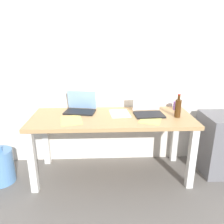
{
  "coord_description": "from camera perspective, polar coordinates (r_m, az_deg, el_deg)",
  "views": [
    {
      "loc": [
        -0.1,
        -2.27,
        1.53
      ],
      "look_at": [
        0.0,
        0.0,
        0.77
      ],
      "focal_mm": 35.55,
      "sensor_mm": 36.0,
      "label": 1
    }
  ],
  "objects": [
    {
      "name": "ground_plane",
      "position": [
        2.74,
        0.0,
        -15.51
      ],
      "size": [
        8.0,
        8.0,
        0.0
      ],
      "primitive_type": "plane",
      "color": "slate"
    },
    {
      "name": "back_wall",
      "position": [
        2.68,
        -0.38,
        13.5
      ],
      "size": [
        5.2,
        0.08,
        2.6
      ],
      "primitive_type": "cube",
      "color": "silver",
      "rests_on": "ground"
    },
    {
      "name": "desk",
      "position": [
        2.45,
        0.0,
        -3.31
      ],
      "size": [
        1.76,
        0.68,
        0.72
      ],
      "color": "tan",
      "rests_on": "ground"
    },
    {
      "name": "laptop_left",
      "position": [
        2.58,
        -8.1,
        1.18
      ],
      "size": [
        0.37,
        0.29,
        0.23
      ],
      "color": "black",
      "rests_on": "desk"
    },
    {
      "name": "laptop_right",
      "position": [
        2.5,
        9.32,
        0.46
      ],
      "size": [
        0.33,
        0.28,
        0.23
      ],
      "color": "black",
      "rests_on": "desk"
    },
    {
      "name": "beer_bottle",
      "position": [
        2.46,
        16.6,
        1.01
      ],
      "size": [
        0.06,
        0.06,
        0.25
      ],
      "color": "#47280F",
      "rests_on": "desk"
    },
    {
      "name": "computer_mouse",
      "position": [
        2.46,
        2.84,
        -0.38
      ],
      "size": [
        0.07,
        0.11,
        0.03
      ],
      "primitive_type": "ellipsoid",
      "rotation": [
        0.0,
        0.0,
        -0.12
      ],
      "color": "silver",
      "rests_on": "desk"
    },
    {
      "name": "coffee_mug",
      "position": [
        2.75,
        16.29,
        1.59
      ],
      "size": [
        0.08,
        0.08,
        0.09
      ],
      "primitive_type": "cylinder",
      "color": "#724799",
      "rests_on": "desk"
    },
    {
      "name": "paper_sheet_near_back",
      "position": [
        2.51,
        1.98,
        -0.36
      ],
      "size": [
        0.24,
        0.32,
        0.0
      ],
      "primitive_type": "cube",
      "rotation": [
        0.0,
        0.0,
        0.1
      ],
      "color": "white",
      "rests_on": "desk"
    },
    {
      "name": "paper_sheet_front_left",
      "position": [
        2.34,
        -10.43,
        -2.07
      ],
      "size": [
        0.26,
        0.33,
        0.0
      ],
      "primitive_type": "cube",
      "rotation": [
        0.0,
        0.0,
        0.18
      ],
      "color": "#F4E06B",
      "rests_on": "desk"
    },
    {
      "name": "paper_sheet_front_right",
      "position": [
        2.36,
        9.95,
        -1.81
      ],
      "size": [
        0.3,
        0.35,
        0.0
      ],
      "primitive_type": "cube",
      "rotation": [
        0.0,
        0.0,
        -0.37
      ],
      "color": "#F4E06B",
      "rests_on": "desk"
    },
    {
      "name": "water_cooler_jug",
      "position": [
        2.79,
        -26.79,
        -12.34
      ],
      "size": [
        0.29,
        0.29,
        0.43
      ],
      "color": "#598CC6",
      "rests_on": "ground"
    },
    {
      "name": "filing_cabinet",
      "position": [
        2.92,
        25.79,
        -7.36
      ],
      "size": [
        0.4,
        0.48,
        0.7
      ],
      "primitive_type": "cube",
      "color": "slate",
      "rests_on": "ground"
    }
  ]
}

